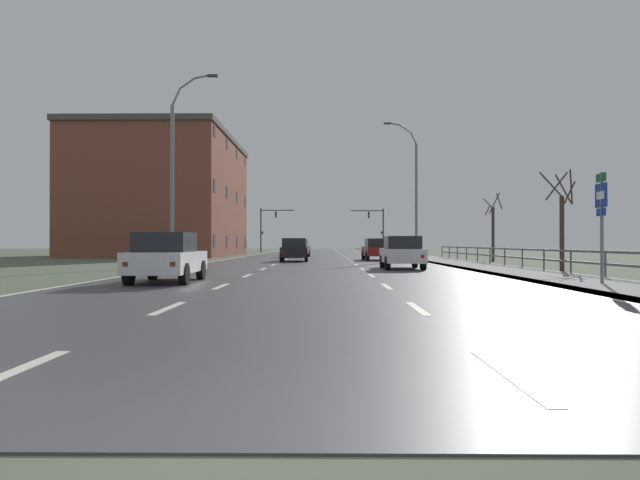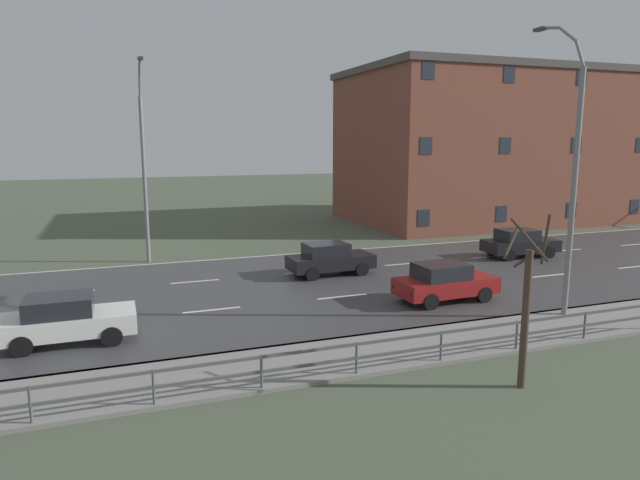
{
  "view_description": "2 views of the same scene",
  "coord_description": "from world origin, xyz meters",
  "px_view_note": "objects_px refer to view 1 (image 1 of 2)",
  "views": [
    {
      "loc": [
        0.63,
        -3.35,
        1.24
      ],
      "look_at": [
        0.04,
        52.69,
        1.54
      ],
      "focal_mm": 32.29,
      "sensor_mm": 36.0,
      "label": 1
    },
    {
      "loc": [
        23.12,
        25.8,
        6.42
      ],
      "look_at": [
        0.0,
        34.26,
        2.03
      ],
      "focal_mm": 31.48,
      "sensor_mm": 36.0,
      "label": 2
    }
  ],
  "objects_px": {
    "car_distant": "(377,249)",
    "traffic_signal_right": "(377,224)",
    "car_far_left": "(298,248)",
    "car_mid_centre": "(167,257)",
    "street_lamp_midground": "(414,192)",
    "highway_sign": "(601,214)",
    "car_near_left": "(402,252)",
    "street_lamp_left_bank": "(175,172)",
    "car_near_right": "(294,250)",
    "brick_building": "(166,196)",
    "traffic_signal_left": "(267,224)"
  },
  "relations": [
    {
      "from": "brick_building",
      "to": "car_mid_centre",
      "type": "bearing_deg",
      "value": -74.32
    },
    {
      "from": "street_lamp_left_bank",
      "to": "car_mid_centre",
      "type": "bearing_deg",
      "value": -76.38
    },
    {
      "from": "car_far_left",
      "to": "brick_building",
      "type": "relative_size",
      "value": 0.2
    },
    {
      "from": "street_lamp_left_bank",
      "to": "brick_building",
      "type": "height_order",
      "value": "brick_building"
    },
    {
      "from": "highway_sign",
      "to": "traffic_signal_left",
      "type": "xyz_separation_m",
      "value": [
        -15.51,
        58.78,
        1.71
      ]
    },
    {
      "from": "highway_sign",
      "to": "traffic_signal_right",
      "type": "relative_size",
      "value": 0.58
    },
    {
      "from": "car_distant",
      "to": "car_far_left",
      "type": "height_order",
      "value": "same"
    },
    {
      "from": "car_mid_centre",
      "to": "traffic_signal_right",
      "type": "bearing_deg",
      "value": 76.82
    },
    {
      "from": "street_lamp_left_bank",
      "to": "car_near_right",
      "type": "relative_size",
      "value": 2.48
    },
    {
      "from": "car_far_left",
      "to": "car_mid_centre",
      "type": "distance_m",
      "value": 32.2
    },
    {
      "from": "highway_sign",
      "to": "car_far_left",
      "type": "distance_m",
      "value": 35.35
    },
    {
      "from": "highway_sign",
      "to": "car_distant",
      "type": "distance_m",
      "value": 25.51
    },
    {
      "from": "street_lamp_midground",
      "to": "car_far_left",
      "type": "relative_size",
      "value": 2.53
    },
    {
      "from": "car_near_right",
      "to": "car_mid_centre",
      "type": "bearing_deg",
      "value": -99.99
    },
    {
      "from": "highway_sign",
      "to": "car_mid_centre",
      "type": "height_order",
      "value": "highway_sign"
    },
    {
      "from": "traffic_signal_right",
      "to": "car_distant",
      "type": "height_order",
      "value": "traffic_signal_right"
    },
    {
      "from": "street_lamp_left_bank",
      "to": "highway_sign",
      "type": "distance_m",
      "value": 21.58
    },
    {
      "from": "traffic_signal_left",
      "to": "car_far_left",
      "type": "xyz_separation_m",
      "value": [
        5.32,
        -24.95,
        -2.98
      ]
    },
    {
      "from": "traffic_signal_right",
      "to": "car_near_right",
      "type": "relative_size",
      "value": 1.35
    },
    {
      "from": "street_lamp_left_bank",
      "to": "highway_sign",
      "type": "xyz_separation_m",
      "value": [
        15.82,
        -14.37,
        -2.96
      ]
    },
    {
      "from": "car_mid_centre",
      "to": "car_near_right",
      "type": "bearing_deg",
      "value": 80.81
    },
    {
      "from": "traffic_signal_right",
      "to": "car_near_left",
      "type": "distance_m",
      "value": 45.79
    },
    {
      "from": "street_lamp_midground",
      "to": "car_near_left",
      "type": "bearing_deg",
      "value": -100.61
    },
    {
      "from": "car_far_left",
      "to": "car_mid_centre",
      "type": "relative_size",
      "value": 1.01
    },
    {
      "from": "traffic_signal_right",
      "to": "street_lamp_left_bank",
      "type": "bearing_deg",
      "value": -108.99
    },
    {
      "from": "car_distant",
      "to": "highway_sign",
      "type": "bearing_deg",
      "value": -83.46
    },
    {
      "from": "car_near_left",
      "to": "brick_building",
      "type": "height_order",
      "value": "brick_building"
    },
    {
      "from": "car_near_left",
      "to": "brick_building",
      "type": "relative_size",
      "value": 0.19
    },
    {
      "from": "traffic_signal_right",
      "to": "brick_building",
      "type": "bearing_deg",
      "value": -145.1
    },
    {
      "from": "car_distant",
      "to": "traffic_signal_right",
      "type": "bearing_deg",
      "value": 82.03
    },
    {
      "from": "car_near_right",
      "to": "car_far_left",
      "type": "height_order",
      "value": "same"
    },
    {
      "from": "highway_sign",
      "to": "car_distant",
      "type": "relative_size",
      "value": 0.77
    },
    {
      "from": "car_near_left",
      "to": "highway_sign",
      "type": "bearing_deg",
      "value": -69.45
    },
    {
      "from": "street_lamp_left_bank",
      "to": "car_distant",
      "type": "xyz_separation_m",
      "value": [
        11.71,
        10.78,
        -4.23
      ]
    },
    {
      "from": "car_near_left",
      "to": "car_mid_centre",
      "type": "relative_size",
      "value": 0.99
    },
    {
      "from": "street_lamp_midground",
      "to": "car_mid_centre",
      "type": "relative_size",
      "value": 2.56
    },
    {
      "from": "street_lamp_midground",
      "to": "brick_building",
      "type": "xyz_separation_m",
      "value": [
        -22.84,
        12.9,
        0.75
      ]
    },
    {
      "from": "car_far_left",
      "to": "car_near_left",
      "type": "bearing_deg",
      "value": -71.76
    },
    {
      "from": "traffic_signal_left",
      "to": "car_near_left",
      "type": "height_order",
      "value": "traffic_signal_left"
    },
    {
      "from": "traffic_signal_right",
      "to": "car_near_left",
      "type": "relative_size",
      "value": 1.37
    },
    {
      "from": "highway_sign",
      "to": "brick_building",
      "type": "bearing_deg",
      "value": 120.1
    },
    {
      "from": "brick_building",
      "to": "street_lamp_midground",
      "type": "bearing_deg",
      "value": -29.46
    },
    {
      "from": "traffic_signal_right",
      "to": "car_near_right",
      "type": "bearing_deg",
      "value": -104.18
    },
    {
      "from": "traffic_signal_right",
      "to": "car_distant",
      "type": "relative_size",
      "value": 1.34
    },
    {
      "from": "street_lamp_midground",
      "to": "car_far_left",
      "type": "height_order",
      "value": "street_lamp_midground"
    },
    {
      "from": "street_lamp_left_bank",
      "to": "car_far_left",
      "type": "bearing_deg",
      "value": 73.84
    },
    {
      "from": "street_lamp_left_bank",
      "to": "traffic_signal_left",
      "type": "xyz_separation_m",
      "value": [
        0.32,
        44.41,
        -1.25
      ]
    },
    {
      "from": "street_lamp_midground",
      "to": "car_near_right",
      "type": "bearing_deg",
      "value": -147.32
    },
    {
      "from": "car_far_left",
      "to": "car_mid_centre",
      "type": "bearing_deg",
      "value": -91.29
    },
    {
      "from": "highway_sign",
      "to": "car_mid_centre",
      "type": "relative_size",
      "value": 0.78
    }
  ]
}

